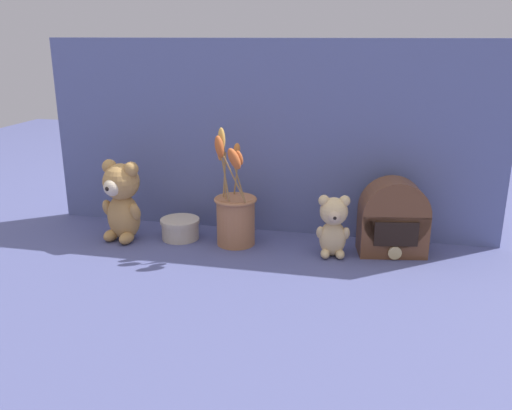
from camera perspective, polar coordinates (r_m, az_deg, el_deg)
ground_plane at (r=1.49m, az=-0.17°, el=-4.74°), size 4.00×4.00×0.00m
backdrop_wall at (r=1.57m, az=1.19°, el=7.00°), size 1.32×0.02×0.55m
teddy_bear_large at (r=1.57m, az=-13.95°, el=0.60°), size 0.13×0.12×0.23m
teddy_bear_medium at (r=1.43m, az=8.14°, el=-2.07°), size 0.09×0.08×0.17m
flower_vase at (r=1.50m, az=-2.21°, el=-0.94°), size 0.12×0.15×0.33m
vintage_radio at (r=1.48m, az=14.23°, el=-1.57°), size 0.19×0.12×0.21m
decorative_tin_tall at (r=1.57m, az=-7.97°, el=-2.47°), size 0.11×0.11×0.06m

